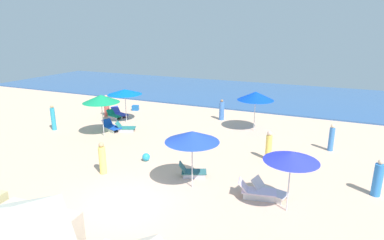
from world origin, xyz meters
TOP-DOWN VIEW (x-y plane):
  - ground_plane at (0.00, 0.00)m, footprint 60.00×60.00m
  - ocean at (0.00, 22.91)m, footprint 60.00×14.19m
  - umbrella_0 at (-6.51, 9.44)m, footprint 2.39×2.39m
  - lounge_chair_0_0 at (-7.90, 9.86)m, footprint 1.38×0.89m
  - lounge_chair_0_1 at (-7.83, 10.40)m, footprint 1.61×1.11m
  - umbrella_1 at (5.70, 2.12)m, footprint 1.95×1.95m
  - lounge_chair_1_0 at (4.45, 2.61)m, footprint 1.57×0.89m
  - lounge_chair_1_1 at (4.88, 2.87)m, footprint 1.51×0.97m
  - umbrella_2 at (-6.00, 6.29)m, footprint 2.24×2.24m
  - lounge_chair_2_0 at (-6.20, 7.33)m, footprint 1.59×1.13m
  - lounge_chair_2_1 at (-5.34, 7.62)m, footprint 1.37×1.03m
  - umbrella_3 at (1.78, 2.39)m, footprint 2.25×2.25m
  - lounge_chair_3_0 at (1.35, 3.31)m, footprint 1.35×1.01m
  - umbrella_4 at (2.35, 11.17)m, footprint 2.35×2.35m
  - beachgoer_0 at (7.04, 9.28)m, footprint 0.37×0.37m
  - beachgoer_1 at (-8.79, 10.16)m, footprint 0.53×0.53m
  - beachgoer_2 at (-2.51, 1.92)m, footprint 0.34×0.34m
  - beachgoer_3 at (4.15, 6.65)m, footprint 0.43×0.43m
  - beachgoer_4 at (-9.78, 5.93)m, footprint 0.37×0.37m
  - beachgoer_5 at (8.81, 4.71)m, footprint 0.50×0.50m
  - beachgoer_6 at (-0.42, 12.72)m, footprint 0.39×0.39m
  - cooler_box_0 at (-7.82, 12.56)m, footprint 0.62×0.54m
  - beach_ball_1 at (-1.48, 3.98)m, footprint 0.40×0.40m

SIDE VIEW (x-z plane):
  - ground_plane at x=0.00m, z-range 0.00..0.00m
  - ocean at x=0.00m, z-range 0.00..0.12m
  - beach_ball_1 at x=-1.48m, z-range 0.00..0.40m
  - cooler_box_0 at x=-7.82m, z-range 0.00..0.42m
  - lounge_chair_0_0 at x=-7.90m, z-range -0.08..0.53m
  - lounge_chair_2_1 at x=-5.34m, z-range -0.08..0.55m
  - lounge_chair_3_0 at x=1.35m, z-range -0.10..0.56m
  - lounge_chair_0_1 at x=-7.83m, z-range -0.11..0.60m
  - lounge_chair_1_1 at x=4.88m, z-range -0.08..0.59m
  - lounge_chair_2_0 at x=-6.20m, z-range -0.08..0.60m
  - lounge_chair_1_0 at x=4.45m, z-range -0.08..0.62m
  - beachgoer_6 at x=-0.42m, z-range -0.06..1.47m
  - beachgoer_5 at x=8.81m, z-range -0.06..1.48m
  - beachgoer_2 at x=-2.51m, z-range -0.04..1.49m
  - beachgoer_3 at x=4.15m, z-range -0.03..1.49m
  - beachgoer_0 at x=7.04m, z-range -0.03..1.50m
  - beachgoer_1 at x=-8.79m, z-range -0.07..1.58m
  - beachgoer_4 at x=-9.78m, z-range -0.04..1.64m
  - umbrella_1 at x=5.70m, z-range 0.98..3.32m
  - umbrella_0 at x=-6.51m, z-range 1.01..3.39m
  - umbrella_3 at x=1.78m, z-range 1.01..3.50m
  - umbrella_4 at x=2.35m, z-range 1.02..3.62m
  - umbrella_2 at x=-6.00m, z-range 1.06..3.67m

